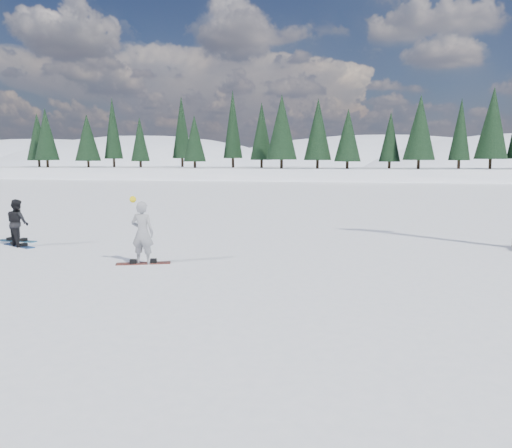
# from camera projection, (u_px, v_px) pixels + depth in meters

# --- Properties ---
(ground) EXTENTS (420.00, 420.00, 0.00)m
(ground) POSITION_uv_depth(u_px,v_px,m) (72.00, 259.00, 14.68)
(ground) COLOR white
(ground) RESTS_ON ground
(alpine_backdrop) EXTENTS (412.50, 227.00, 53.20)m
(alpine_backdrop) POSITION_uv_depth(u_px,v_px,m) (298.00, 199.00, 203.05)
(alpine_backdrop) COLOR white
(alpine_backdrop) RESTS_ON ground
(snowboarder_woman) EXTENTS (0.65, 0.43, 1.92)m
(snowboarder_woman) POSITION_uv_depth(u_px,v_px,m) (142.00, 232.00, 13.92)
(snowboarder_woman) COLOR #A0A0A5
(snowboarder_woman) RESTS_ON ground
(snowboarder_man) EXTENTS (0.97, 0.91, 1.59)m
(snowboarder_man) POSITION_uv_depth(u_px,v_px,m) (18.00, 223.00, 16.71)
(snowboarder_man) COLOR black
(snowboarder_man) RESTS_ON ground
(snowboard_woman) EXTENTS (1.51, 0.75, 0.03)m
(snowboard_woman) POSITION_uv_depth(u_px,v_px,m) (143.00, 263.00, 14.03)
(snowboard_woman) COLOR maroon
(snowboard_woman) RESTS_ON ground
(snowboard_man) EXTENTS (1.47, 0.91, 0.03)m
(snowboard_man) POSITION_uv_depth(u_px,v_px,m) (19.00, 246.00, 16.81)
(snowboard_man) COLOR navy
(snowboard_man) RESTS_ON ground
(snowboard_loose_c) EXTENTS (1.52, 0.45, 0.03)m
(snowboard_loose_c) POSITION_uv_depth(u_px,v_px,m) (17.00, 241.00, 17.78)
(snowboard_loose_c) COLOR #185E86
(snowboard_loose_c) RESTS_ON ground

